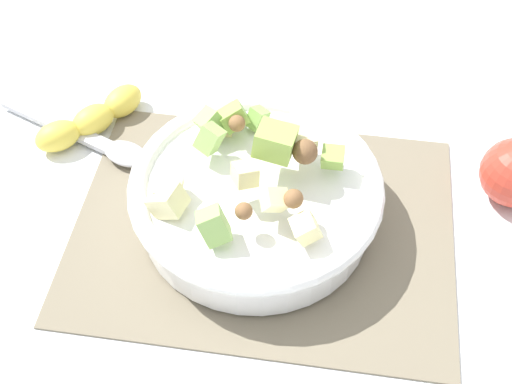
{
  "coord_description": "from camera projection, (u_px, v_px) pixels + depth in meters",
  "views": [
    {
      "loc": [
        0.06,
        -0.44,
        0.59
      ],
      "look_at": [
        -0.01,
        0.01,
        0.05
      ],
      "focal_mm": 47.68,
      "sensor_mm": 36.0,
      "label": 1
    }
  ],
  "objects": [
    {
      "name": "ground_plane",
      "position": [
        264.0,
        227.0,
        0.74
      ],
      "size": [
        2.4,
        2.4,
        0.0
      ],
      "primitive_type": "plane",
      "color": "silver"
    },
    {
      "name": "placemat",
      "position": [
        264.0,
        226.0,
        0.74
      ],
      "size": [
        0.41,
        0.31,
        0.01
      ],
      "primitive_type": "cube",
      "color": "#756B56",
      "rests_on": "ground_plane"
    },
    {
      "name": "salad_bowl",
      "position": [
        255.0,
        195.0,
        0.72
      ],
      "size": [
        0.27,
        0.27,
        0.12
      ],
      "color": "white",
      "rests_on": "placemat"
    },
    {
      "name": "serving_spoon",
      "position": [
        96.0,
        141.0,
        0.81
      ],
      "size": [
        0.21,
        0.11,
        0.01
      ],
      "color": "#B7B7BC",
      "rests_on": "placemat"
    },
    {
      "name": "banana_whole",
      "position": [
        92.0,
        119.0,
        0.83
      ],
      "size": [
        0.12,
        0.13,
        0.04
      ],
      "color": "yellow",
      "rests_on": "ground_plane"
    }
  ]
}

